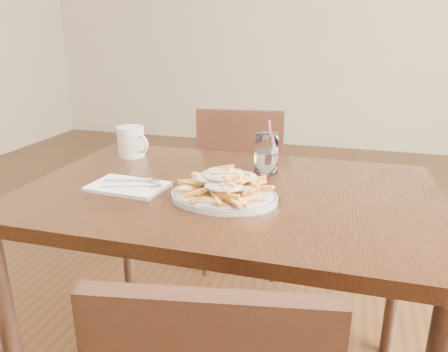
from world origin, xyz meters
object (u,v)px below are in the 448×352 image
(table, at_px, (227,212))
(water_glass, at_px, (266,155))
(chair_far, at_px, (242,182))
(fries_plate, at_px, (224,196))
(loaded_fries, at_px, (224,180))
(coffee_mug, at_px, (131,142))

(table, xyz_separation_m, water_glass, (0.08, 0.19, 0.13))
(chair_far, bearing_deg, water_glass, -69.31)
(fries_plate, height_order, water_glass, water_glass)
(chair_far, distance_m, water_glass, 0.72)
(fries_plate, bearing_deg, loaded_fries, 180.00)
(table, bearing_deg, chair_far, 100.58)
(table, relative_size, loaded_fries, 4.04)
(loaded_fries, distance_m, water_glass, 0.29)
(loaded_fries, bearing_deg, chair_far, 100.47)
(table, bearing_deg, water_glass, 67.81)
(fries_plate, relative_size, water_glass, 2.04)
(chair_far, relative_size, water_glass, 4.91)
(loaded_fries, distance_m, coffee_mug, 0.56)
(water_glass, relative_size, coffee_mug, 1.27)
(water_glass, bearing_deg, loaded_fries, -102.53)
(chair_far, bearing_deg, table, -79.42)
(water_glass, distance_m, coffee_mug, 0.52)
(fries_plate, relative_size, coffee_mug, 2.59)
(coffee_mug, bearing_deg, fries_plate, -36.12)
(fries_plate, bearing_deg, water_glass, 77.47)
(table, height_order, loaded_fries, loaded_fries)
(coffee_mug, bearing_deg, chair_far, 62.79)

